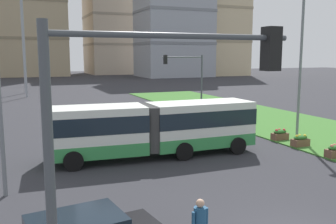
{
  "coord_description": "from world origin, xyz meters",
  "views": [
    {
      "loc": [
        -7.92,
        -8.74,
        5.68
      ],
      "look_at": [
        0.82,
        12.61,
        2.2
      ],
      "focal_mm": 40.22,
      "sensor_mm": 36.0,
      "label": 1
    }
  ],
  "objects_px": {
    "pedestrian_crossing": "(200,224)",
    "flower_planter_2": "(335,151)",
    "apartment_tower_east": "(207,11)",
    "flower_planter_4": "(280,134)",
    "apartment_tower_centre": "(110,3)",
    "flower_planter_3": "(300,141)",
    "traffic_light_near_left": "(138,142)",
    "streetlight_median": "(301,61)",
    "traffic_light_far_right": "(189,75)",
    "flower_planter_5": "(237,122)",
    "articulated_bus": "(154,128)"
  },
  "relations": [
    {
      "from": "pedestrian_crossing",
      "to": "flower_planter_2",
      "type": "height_order",
      "value": "pedestrian_crossing"
    },
    {
      "from": "pedestrian_crossing",
      "to": "apartment_tower_east",
      "type": "height_order",
      "value": "apartment_tower_east"
    },
    {
      "from": "flower_planter_4",
      "to": "apartment_tower_east",
      "type": "bearing_deg",
      "value": 65.33
    },
    {
      "from": "flower_planter_2",
      "to": "apartment_tower_centre",
      "type": "bearing_deg",
      "value": 83.05
    },
    {
      "from": "flower_planter_3",
      "to": "traffic_light_near_left",
      "type": "xyz_separation_m",
      "value": [
        -14.49,
        -12.33,
        3.85
      ]
    },
    {
      "from": "streetlight_median",
      "to": "traffic_light_far_right",
      "type": "bearing_deg",
      "value": 109.55
    },
    {
      "from": "flower_planter_3",
      "to": "apartment_tower_centre",
      "type": "height_order",
      "value": "apartment_tower_centre"
    },
    {
      "from": "flower_planter_5",
      "to": "traffic_light_near_left",
      "type": "distance_m",
      "value": 24.58
    },
    {
      "from": "traffic_light_near_left",
      "to": "apartment_tower_centre",
      "type": "relative_size",
      "value": 0.14
    },
    {
      "from": "flower_planter_3",
      "to": "flower_planter_4",
      "type": "relative_size",
      "value": 1.0
    },
    {
      "from": "flower_planter_3",
      "to": "traffic_light_far_right",
      "type": "distance_m",
      "value": 13.27
    },
    {
      "from": "streetlight_median",
      "to": "apartment_tower_east",
      "type": "bearing_deg",
      "value": 66.35
    },
    {
      "from": "flower_planter_2",
      "to": "apartment_tower_east",
      "type": "xyz_separation_m",
      "value": [
        35.7,
        82.44,
        17.86
      ]
    },
    {
      "from": "flower_planter_4",
      "to": "traffic_light_near_left",
      "type": "xyz_separation_m",
      "value": [
        -14.49,
        -14.28,
        3.85
      ]
    },
    {
      "from": "articulated_bus",
      "to": "flower_planter_2",
      "type": "distance_m",
      "value": 10.16
    },
    {
      "from": "articulated_bus",
      "to": "flower_planter_3",
      "type": "distance_m",
      "value": 9.37
    },
    {
      "from": "articulated_bus",
      "to": "apartment_tower_east",
      "type": "xyz_separation_m",
      "value": [
        44.88,
        78.26,
        16.63
      ]
    },
    {
      "from": "articulated_bus",
      "to": "flower_planter_5",
      "type": "height_order",
      "value": "articulated_bus"
    },
    {
      "from": "flower_planter_3",
      "to": "traffic_light_near_left",
      "type": "height_order",
      "value": "traffic_light_near_left"
    },
    {
      "from": "traffic_light_near_left",
      "to": "traffic_light_far_right",
      "type": "bearing_deg",
      "value": 62.95
    },
    {
      "from": "articulated_bus",
      "to": "flower_planter_5",
      "type": "xyz_separation_m",
      "value": [
        9.18,
        5.77,
        -1.23
      ]
    },
    {
      "from": "flower_planter_4",
      "to": "flower_planter_2",
      "type": "bearing_deg",
      "value": -90.0
    },
    {
      "from": "articulated_bus",
      "to": "apartment_tower_east",
      "type": "height_order",
      "value": "apartment_tower_east"
    },
    {
      "from": "articulated_bus",
      "to": "traffic_light_far_right",
      "type": "relative_size",
      "value": 2.09
    },
    {
      "from": "articulated_bus",
      "to": "streetlight_median",
      "type": "distance_m",
      "value": 11.71
    },
    {
      "from": "articulated_bus",
      "to": "streetlight_median",
      "type": "relative_size",
      "value": 1.23
    },
    {
      "from": "flower_planter_2",
      "to": "flower_planter_3",
      "type": "bearing_deg",
      "value": 90.0
    },
    {
      "from": "flower_planter_3",
      "to": "apartment_tower_east",
      "type": "relative_size",
      "value": 0.03
    },
    {
      "from": "traffic_light_near_left",
      "to": "streetlight_median",
      "type": "bearing_deg",
      "value": 42.09
    },
    {
      "from": "pedestrian_crossing",
      "to": "apartment_tower_centre",
      "type": "distance_m",
      "value": 112.86
    },
    {
      "from": "flower_planter_3",
      "to": "flower_planter_4",
      "type": "height_order",
      "value": "same"
    },
    {
      "from": "flower_planter_3",
      "to": "traffic_light_far_right",
      "type": "bearing_deg",
      "value": 97.73
    },
    {
      "from": "flower_planter_3",
      "to": "traffic_light_near_left",
      "type": "distance_m",
      "value": 19.41
    },
    {
      "from": "apartment_tower_centre",
      "to": "apartment_tower_east",
      "type": "bearing_deg",
      "value": -39.89
    },
    {
      "from": "flower_planter_4",
      "to": "apartment_tower_centre",
      "type": "distance_m",
      "value": 100.19
    },
    {
      "from": "flower_planter_5",
      "to": "apartment_tower_centre",
      "type": "bearing_deg",
      "value": 82.3
    },
    {
      "from": "flower_planter_3",
      "to": "flower_planter_4",
      "type": "xyz_separation_m",
      "value": [
        0.0,
        1.96,
        0.0
      ]
    },
    {
      "from": "articulated_bus",
      "to": "traffic_light_near_left",
      "type": "relative_size",
      "value": 1.93
    },
    {
      "from": "pedestrian_crossing",
      "to": "flower_planter_3",
      "type": "distance_m",
      "value": 14.92
    },
    {
      "from": "flower_planter_2",
      "to": "flower_planter_5",
      "type": "relative_size",
      "value": 1.0
    },
    {
      "from": "flower_planter_4",
      "to": "apartment_tower_centre",
      "type": "height_order",
      "value": "apartment_tower_centre"
    },
    {
      "from": "flower_planter_2",
      "to": "pedestrian_crossing",
      "type": "bearing_deg",
      "value": -151.25
    },
    {
      "from": "flower_planter_4",
      "to": "traffic_light_far_right",
      "type": "bearing_deg",
      "value": 99.12
    },
    {
      "from": "flower_planter_2",
      "to": "flower_planter_4",
      "type": "height_order",
      "value": "same"
    },
    {
      "from": "pedestrian_crossing",
      "to": "flower_planter_4",
      "type": "distance_m",
      "value": 16.2
    },
    {
      "from": "flower_planter_2",
      "to": "apartment_tower_east",
      "type": "bearing_deg",
      "value": 66.59
    },
    {
      "from": "articulated_bus",
      "to": "traffic_light_far_right",
      "type": "bearing_deg",
      "value": 56.52
    },
    {
      "from": "apartment_tower_east",
      "to": "flower_planter_4",
      "type": "bearing_deg",
      "value": -114.67
    },
    {
      "from": "traffic_light_far_right",
      "to": "apartment_tower_centre",
      "type": "relative_size",
      "value": 0.13
    },
    {
      "from": "pedestrian_crossing",
      "to": "streetlight_median",
      "type": "height_order",
      "value": "streetlight_median"
    }
  ]
}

